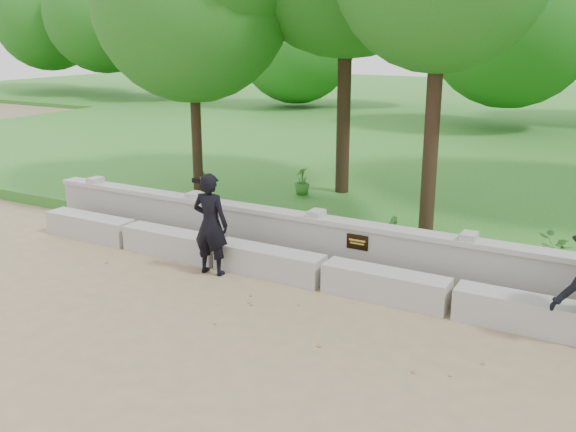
% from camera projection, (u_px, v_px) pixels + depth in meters
% --- Properties ---
extents(ground, '(80.00, 80.00, 0.00)m').
position_uv_depth(ground, '(260.00, 335.00, 8.39)').
color(ground, '#98805D').
rests_on(ground, ground).
extents(lawn, '(40.00, 22.00, 0.25)m').
position_uv_depth(lawn, '(495.00, 154.00, 20.07)').
color(lawn, '#2D6C22').
rests_on(lawn, ground).
extents(concrete_bench, '(11.90, 0.45, 0.45)m').
position_uv_depth(concrete_bench, '(324.00, 273.00, 9.91)').
color(concrete_bench, '#B1AFA8').
rests_on(concrete_bench, ground).
extents(parapet_wall, '(12.50, 0.35, 0.90)m').
position_uv_depth(parapet_wall, '(343.00, 246.00, 10.43)').
color(parapet_wall, '#A7A59D').
rests_on(parapet_wall, ground).
extents(man_main, '(0.64, 0.58, 1.68)m').
position_uv_depth(man_main, '(211.00, 224.00, 10.31)').
color(man_main, black).
rests_on(man_main, ground).
extents(shrub_a, '(0.32, 0.34, 0.54)m').
position_uv_depth(shrub_a, '(203.00, 182.00, 14.62)').
color(shrub_a, '#357227').
rests_on(shrub_a, lawn).
extents(shrub_b, '(0.30, 0.34, 0.54)m').
position_uv_depth(shrub_b, '(390.00, 231.00, 11.02)').
color(shrub_b, '#357227').
rests_on(shrub_b, lawn).
extents(shrub_c, '(0.76, 0.77, 0.65)m').
position_uv_depth(shrub_c, '(558.00, 255.00, 9.69)').
color(shrub_c, '#357227').
rests_on(shrub_c, lawn).
extents(shrub_d, '(0.47, 0.48, 0.64)m').
position_uv_depth(shrub_d, '(302.00, 181.00, 14.56)').
color(shrub_d, '#357227').
rests_on(shrub_d, lawn).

